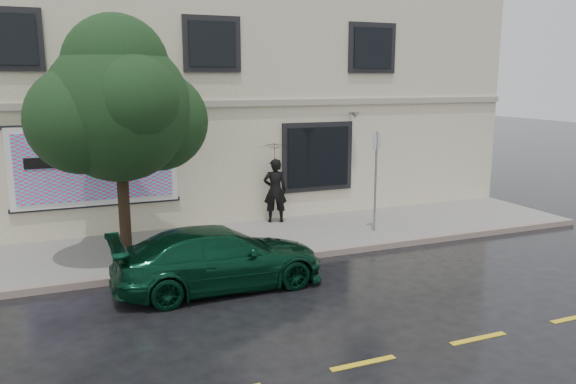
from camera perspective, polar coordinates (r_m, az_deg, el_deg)
name	(u,v)px	position (r m, az deg, el deg)	size (l,w,h in m)	color
ground	(279,287)	(11.89, -0.88, -9.60)	(90.00, 90.00, 0.00)	black
sidewalk	(234,242)	(14.79, -5.51, -5.12)	(20.00, 3.50, 0.15)	gray
curb	(256,262)	(13.19, -3.29, -7.13)	(20.00, 0.18, 0.16)	gray
road_marking	(363,363)	(9.01, 7.65, -16.85)	(19.00, 0.12, 0.01)	gold
building	(183,102)	(19.77, -10.60, 8.97)	(20.00, 8.12, 7.00)	beige
billboard	(96,166)	(15.44, -18.94, 2.54)	(4.30, 0.16, 2.20)	white
car	(220,258)	(11.75, -6.97, -6.66)	(1.93, 4.37, 1.27)	#08311D
pedestrian	(275,190)	(16.31, -1.32, 0.16)	(0.68, 0.45, 1.88)	black
umbrella	(275,147)	(16.12, -1.34, 4.60)	(0.91, 0.91, 0.67)	black
street_tree	(118,110)	(13.13, -16.85, 7.98)	(3.22, 3.22, 5.06)	#302015
sign_pole	(376,172)	(15.41, 8.91, 1.99)	(0.32, 0.13, 2.74)	gray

